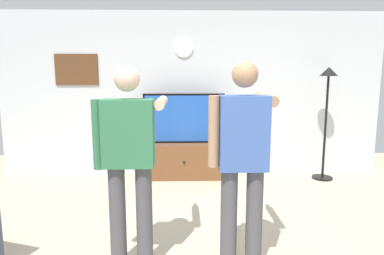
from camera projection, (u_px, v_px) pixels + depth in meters
back_wall at (192, 94)px, 5.61m from camera, size 6.40×0.10×2.70m
tv_stand at (184, 160)px, 5.42m from camera, size 1.42×0.47×0.57m
television at (184, 118)px, 5.36m from camera, size 1.31×0.07×0.80m
wall_clock at (184, 48)px, 5.43m from camera, size 0.31×0.03×0.31m
framed_picture at (77, 70)px, 5.44m from camera, size 0.70×0.04×0.50m
floor_lamp at (327, 100)px, 5.19m from camera, size 0.32×0.32×1.79m
person_standing_nearer_lamp at (130, 156)px, 2.77m from camera, size 0.59×0.78×1.74m
person_standing_nearer_couch at (243, 156)px, 2.72m from camera, size 0.57×0.78×1.77m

